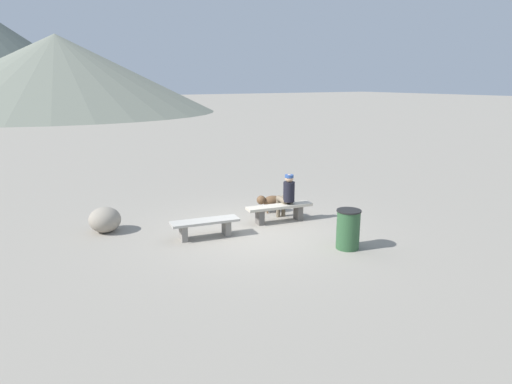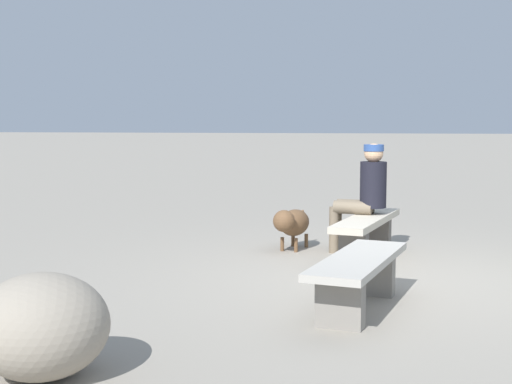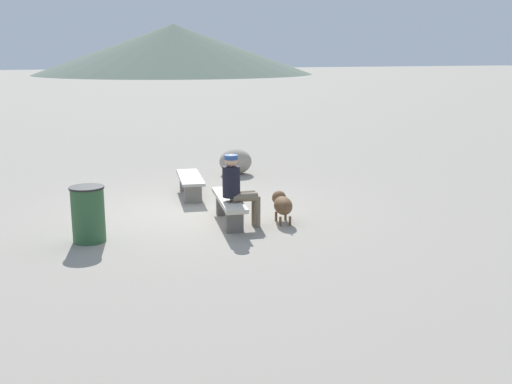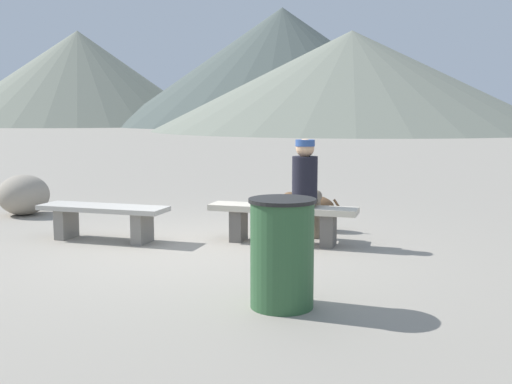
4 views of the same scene
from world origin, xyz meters
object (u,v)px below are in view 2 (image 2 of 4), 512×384
object	(u,v)px
seated_person	(364,191)
dog	(292,223)
boulder	(41,326)
bench_left	(359,272)
bench_right	(367,229)

from	to	relation	value
seated_person	dog	bearing A→B (deg)	95.81
seated_person	boulder	world-z (taller)	seated_person
seated_person	dog	world-z (taller)	seated_person
bench_left	bench_right	bearing A→B (deg)	12.23
boulder	seated_person	bearing A→B (deg)	-18.61
bench_left	boulder	xyz separation A→B (m)	(-1.93, 1.65, 0.01)
seated_person	boulder	xyz separation A→B (m)	(-4.39, 1.48, -0.41)
bench_right	dog	distance (m)	0.93
seated_person	dog	size ratio (longest dim) A/B	1.53
bench_right	bench_left	bearing A→B (deg)	-167.77
seated_person	bench_right	bearing A→B (deg)	-161.94
dog	boulder	size ratio (longest dim) A/B	1.04
bench_left	dog	bearing A→B (deg)	31.42
boulder	bench_right	bearing A→B (deg)	-20.50
seated_person	dog	distance (m)	0.92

